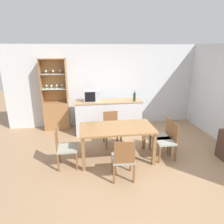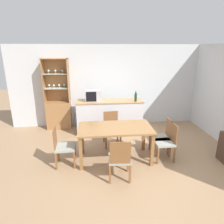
# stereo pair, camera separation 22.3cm
# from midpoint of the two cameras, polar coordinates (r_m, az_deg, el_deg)

# --- Properties ---
(ground_plane) EXTENTS (18.00, 18.00, 0.00)m
(ground_plane) POSITION_cam_midpoint_polar(r_m,az_deg,el_deg) (4.50, 7.62, -15.15)
(ground_plane) COLOR #A37F5B
(wall_back) EXTENTS (6.80, 0.06, 2.55)m
(wall_back) POSITION_cam_midpoint_polar(r_m,az_deg,el_deg) (6.47, 2.78, 7.45)
(wall_back) COLOR silver
(wall_back) RESTS_ON ground_plane
(kitchen_counter) EXTENTS (1.95, 0.56, 0.98)m
(kitchen_counter) POSITION_cam_midpoint_polar(r_m,az_deg,el_deg) (5.96, 0.39, -1.25)
(kitchen_counter) COLOR silver
(kitchen_counter) RESTS_ON ground_plane
(display_cabinet) EXTENTS (0.74, 0.38, 2.15)m
(display_cabinet) POSITION_cam_midpoint_polar(r_m,az_deg,el_deg) (6.42, -14.03, 0.78)
(display_cabinet) COLOR #A37042
(display_cabinet) RESTS_ON ground_plane
(dining_table) EXTENTS (1.62, 0.85, 0.78)m
(dining_table) POSITION_cam_midpoint_polar(r_m,az_deg,el_deg) (4.43, 2.37, -5.56)
(dining_table) COLOR olive
(dining_table) RESTS_ON ground_plane
(dining_chair_head_far) EXTENTS (0.45, 0.45, 0.86)m
(dining_chair_head_far) POSITION_cam_midpoint_polar(r_m,az_deg,el_deg) (5.21, 1.14, -4.80)
(dining_chair_head_far) COLOR #999E93
(dining_chair_head_far) RESTS_ON ground_plane
(dining_chair_head_near) EXTENTS (0.44, 0.44, 0.86)m
(dining_chair_head_near) POSITION_cam_midpoint_polar(r_m,az_deg,el_deg) (3.89, 3.86, -13.28)
(dining_chair_head_near) COLOR #999E93
(dining_chair_head_near) RESTS_ON ground_plane
(dining_chair_side_left_near) EXTENTS (0.43, 0.43, 0.86)m
(dining_chair_side_left_near) POSITION_cam_midpoint_polar(r_m,az_deg,el_deg) (4.42, -12.37, -9.63)
(dining_chair_side_left_near) COLOR #999E93
(dining_chair_side_left_near) RESTS_ON ground_plane
(dining_chair_side_right_near) EXTENTS (0.42, 0.42, 0.86)m
(dining_chair_side_right_near) POSITION_cam_midpoint_polar(r_m,az_deg,el_deg) (4.71, 16.49, -8.15)
(dining_chair_side_right_near) COLOR #999E93
(dining_chair_side_right_near) RESTS_ON ground_plane
(dining_chair_side_right_far) EXTENTS (0.42, 0.42, 0.86)m
(dining_chair_side_right_far) POSITION_cam_midpoint_polar(r_m,az_deg,el_deg) (4.93, 15.39, -6.89)
(dining_chair_side_right_far) COLOR #999E93
(dining_chair_side_right_far) RESTS_ON ground_plane
(microwave) EXTENTS (0.45, 0.33, 0.32)m
(microwave) POSITION_cam_midpoint_polar(r_m,az_deg,el_deg) (5.76, -4.25, 4.75)
(microwave) COLOR #B7BABF
(microwave) RESTS_ON kitchen_counter
(wine_bottle) EXTENTS (0.07, 0.07, 0.30)m
(wine_bottle) POSITION_cam_midpoint_polar(r_m,az_deg,el_deg) (5.74, 7.89, 4.21)
(wine_bottle) COLOR #193D23
(wine_bottle) RESTS_ON kitchen_counter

